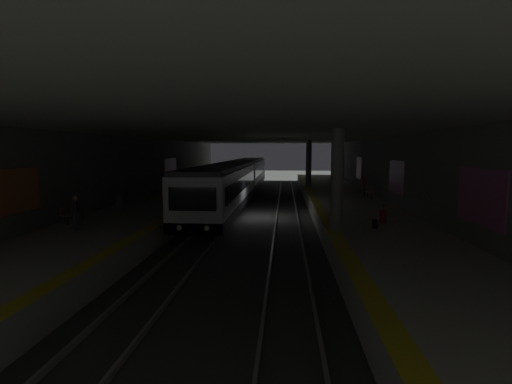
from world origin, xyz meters
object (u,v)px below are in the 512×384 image
at_px(pillar_near, 337,180).
at_px(pillar_far, 309,164).
at_px(bench_left_near, 371,191).
at_px(bench_right_mid, 73,212).
at_px(backpack_on_floor, 375,224).
at_px(suitcase_rolling, 383,216).
at_px(bench_right_far, 154,188).
at_px(person_walking_mid, 76,212).
at_px(person_standing_far, 165,192).
at_px(bench_left_mid, 364,188).
at_px(trash_bin, 120,204).
at_px(metro_train, 239,179).
at_px(person_waiting_near, 364,184).

relative_size(pillar_near, pillar_far, 1.00).
height_order(pillar_far, bench_left_near, pillar_far).
distance_m(bench_right_mid, backpack_on_floor, 14.75).
height_order(pillar_near, suitcase_rolling, pillar_near).
xyz_separation_m(bench_left_near, bench_right_far, (0.58, 17.07, 0.00)).
height_order(person_walking_mid, person_standing_far, person_standing_far).
xyz_separation_m(bench_right_mid, suitcase_rolling, (1.04, -15.46, -0.20)).
height_order(pillar_far, bench_left_mid, pillar_far).
xyz_separation_m(bench_left_near, trash_bin, (-7.24, 16.33, -0.10)).
relative_size(metro_train, bench_left_mid, 20.49).
distance_m(person_standing_far, backpack_on_floor, 13.39).
xyz_separation_m(pillar_near, pillar_far, (20.01, 0.00, 0.00)).
height_order(metro_train, person_waiting_near, metro_train).
height_order(pillar_far, person_walking_mid, pillar_far).
bearing_deg(bench_right_mid, metro_train, -21.07).
bearing_deg(trash_bin, person_waiting_near, -63.52).
bearing_deg(pillar_near, bench_right_mid, 86.22).
xyz_separation_m(pillar_near, person_walking_mid, (-1.03, 11.63, -1.42)).
bearing_deg(metro_train, bench_right_mid, 158.93).
height_order(person_walking_mid, backpack_on_floor, person_walking_mid).
relative_size(bench_right_mid, bench_right_far, 1.00).
bearing_deg(bench_left_near, backpack_on_floor, 168.21).
bearing_deg(suitcase_rolling, pillar_far, 8.08).
bearing_deg(trash_bin, bench_left_near, -66.08).
xyz_separation_m(bench_right_mid, person_waiting_near, (11.54, -16.69, 0.44)).
height_order(bench_left_near, person_standing_far, person_standing_far).
height_order(bench_left_mid, person_standing_far, person_standing_far).
height_order(bench_left_near, suitcase_rolling, suitcase_rolling).
bearing_deg(person_standing_far, bench_left_mid, -62.19).
distance_m(person_standing_far, suitcase_rolling, 13.50).
xyz_separation_m(backpack_on_floor, trash_bin, (3.88, 14.01, 0.23)).
bearing_deg(backpack_on_floor, pillar_far, 5.47).
relative_size(pillar_near, person_walking_mid, 2.88).
distance_m(bench_left_near, backpack_on_floor, 11.37).
distance_m(bench_left_near, bench_right_mid, 20.22).
height_order(metro_train, bench_right_far, metro_train).
relative_size(pillar_near, trash_bin, 5.35).
xyz_separation_m(pillar_far, suitcase_rolling, (-18.12, -2.57, -1.95)).
bearing_deg(bench_right_far, bench_left_mid, -83.88).
xyz_separation_m(pillar_far, backpack_on_floor, (-19.45, -1.86, -2.08)).
height_order(bench_right_mid, bench_right_far, same).
relative_size(pillar_far, bench_left_mid, 2.68).
relative_size(bench_right_mid, suitcase_rolling, 1.80).
distance_m(suitcase_rolling, trash_bin, 14.94).
height_order(pillar_near, person_waiting_near, pillar_near).
height_order(pillar_near, bench_left_mid, pillar_near).
xyz_separation_m(person_walking_mid, trash_bin, (5.47, 0.52, -0.43)).
distance_m(person_walking_mid, backpack_on_floor, 13.60).
relative_size(bench_left_mid, backpack_on_floor, 4.25).
bearing_deg(person_walking_mid, person_waiting_near, -49.00).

